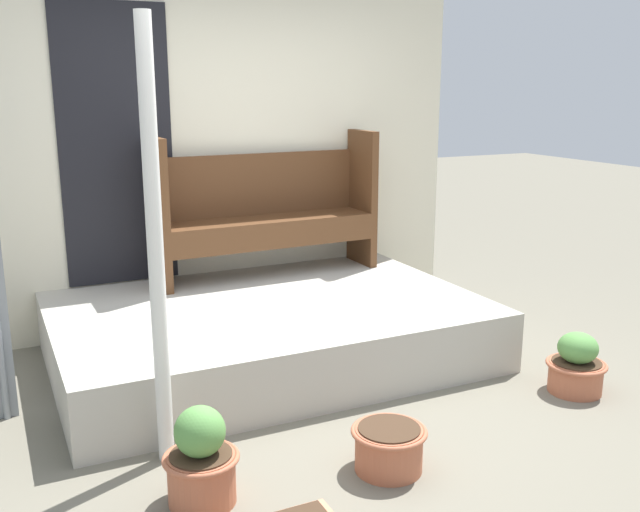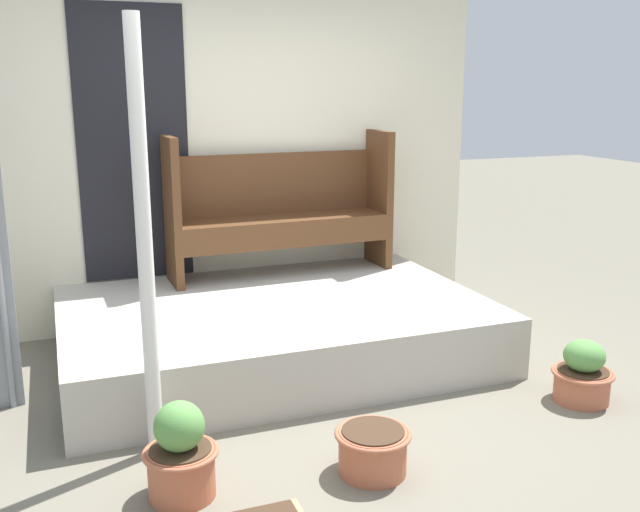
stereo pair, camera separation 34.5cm
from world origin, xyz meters
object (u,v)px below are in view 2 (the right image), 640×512
flower_pot_left (181,456)px  flower_pot_right (583,375)px  bench (280,205)px  flower_pot_middle (373,449)px  support_post (145,247)px

flower_pot_left → flower_pot_right: flower_pot_left is taller
bench → flower_pot_middle: (-0.28, -2.34, -0.82)m
flower_pot_right → support_post: bearing=173.3°
bench → flower_pot_middle: 2.50m
bench → flower_pot_right: size_ratio=4.56×
flower_pot_left → flower_pot_right: 2.43m
support_post → flower_pot_middle: (0.96, -0.58, -0.96)m
support_post → flower_pot_middle: bearing=-31.3°
flower_pot_left → flower_pot_right: size_ratio=1.22×
flower_pot_middle → flower_pot_right: 1.54m
bench → flower_pot_left: bench is taller
flower_pot_left → flower_pot_middle: flower_pot_left is taller
support_post → flower_pot_left: 1.00m
flower_pot_right → flower_pot_middle: bearing=-169.1°
flower_pot_left → flower_pot_middle: (0.91, -0.12, -0.08)m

